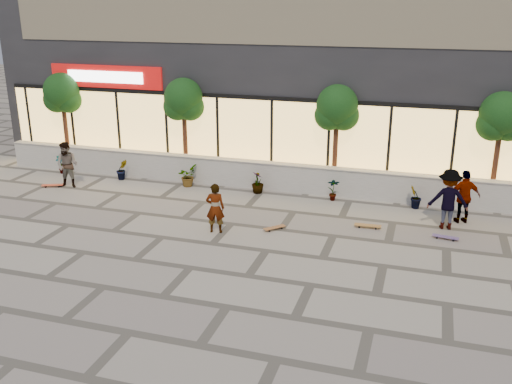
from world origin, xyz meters
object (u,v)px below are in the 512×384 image
(skater_right_far, at_px, (448,199))
(skateboard_center, at_px, (275,228))
(skater_right_near, at_px, (464,197))
(tree_east, at_px, (502,119))
(skater_center, at_px, (215,208))
(skateboard_left, at_px, (52,185))
(tree_midwest, at_px, (184,102))
(skateboard_right_near, at_px, (368,225))
(skateboard_right_far, at_px, (445,237))
(skater_left, at_px, (67,165))
(tree_west, at_px, (62,95))
(tree_mideast, at_px, (337,110))

(skater_right_far, distance_m, skateboard_center, 5.41)
(skater_right_near, bearing_deg, tree_east, -136.33)
(skater_center, distance_m, skateboard_left, 7.89)
(tree_midwest, distance_m, skateboard_center, 7.29)
(skateboard_left, xyz_separation_m, skateboard_right_near, (11.94, -0.57, 0.00))
(skater_right_near, bearing_deg, skateboard_right_far, 51.43)
(skater_left, bearing_deg, skater_center, -27.17)
(skateboard_left, bearing_deg, skateboard_right_near, -25.96)
(tree_west, xyz_separation_m, skateboard_right_near, (13.19, -3.49, -2.90))
(tree_east, height_order, skateboard_left, tree_east)
(tree_west, distance_m, tree_east, 17.00)
(skater_center, relative_size, skateboard_center, 2.34)
(tree_west, relative_size, skateboard_left, 4.88)
(tree_mideast, relative_size, skateboard_center, 5.87)
(skater_right_far, bearing_deg, skateboard_left, -4.85)
(skater_center, distance_m, skateboard_right_far, 6.93)
(tree_west, xyz_separation_m, skater_left, (1.88, -2.74, -2.11))
(skateboard_right_far, bearing_deg, tree_west, 174.50)
(skater_left, relative_size, skateboard_right_far, 2.24)
(skater_center, bearing_deg, skateboard_center, -170.87)
(skater_left, height_order, skateboard_right_near, skater_left)
(skateboard_right_far, bearing_deg, tree_midwest, 167.61)
(skater_right_near, relative_size, skater_right_far, 0.91)
(tree_east, xyz_separation_m, skateboard_left, (-15.75, -2.92, -2.91))
(skater_center, height_order, skater_right_far, skater_right_far)
(skateboard_left, bearing_deg, tree_midwest, 11.27)
(skater_center, xyz_separation_m, skateboard_left, (-7.52, 2.28, -0.70))
(tree_midwest, xyz_separation_m, skater_right_near, (10.50, -2.12, -2.12))
(skater_center, height_order, skater_left, skater_left)
(tree_west, distance_m, tree_midwest, 5.50)
(tree_midwest, height_order, skateboard_right_far, tree_midwest)
(skater_left, height_order, skater_right_far, skater_right_far)
(skateboard_center, bearing_deg, tree_east, -13.03)
(skater_center, xyz_separation_m, skateboard_right_near, (4.42, 1.71, -0.70))
(tree_east, bearing_deg, skater_center, -147.74)
(tree_west, relative_size, skateboard_right_near, 4.68)
(skater_right_far, bearing_deg, skater_left, -5.58)
(tree_west, bearing_deg, tree_east, 0.00)
(skater_right_far, height_order, skateboard_right_near, skater_right_far)
(tree_west, distance_m, skater_right_far, 15.88)
(tree_midwest, distance_m, skater_right_far, 10.57)
(tree_mideast, bearing_deg, skateboard_right_far, -42.82)
(skater_left, relative_size, skateboard_center, 2.62)
(tree_mideast, bearing_deg, skateboard_left, -164.10)
(skateboard_center, distance_m, skateboard_left, 9.33)
(tree_mideast, relative_size, skater_right_far, 2.06)
(skateboard_right_near, xyz_separation_m, skateboard_right_far, (2.31, -0.22, -0.01))
(tree_midwest, xyz_separation_m, skater_center, (3.27, -5.20, -2.21))
(tree_east, bearing_deg, skateboard_left, -169.50)
(tree_midwest, bearing_deg, tree_west, 180.00)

